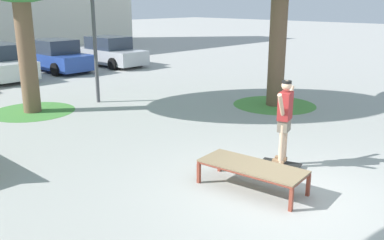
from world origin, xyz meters
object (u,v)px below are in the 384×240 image
skateboard (282,163)px  car_silver (110,52)px  skate_box (252,168)px  car_blue (56,57)px  skater (285,116)px

skateboard → car_silver: (5.80, 14.28, 0.61)m
skate_box → car_silver: car_silver is taller
skate_box → car_blue: 15.49m
skate_box → skater: bearing=9.2°
skateboard → car_blue: car_blue is taller
car_blue → skate_box: bearing=-106.0°
skate_box → car_blue: car_blue is taller
skateboard → car_silver: bearing=67.9°
car_silver → skater: bearing=-112.1°
skater → car_silver: size_ratio=0.40×
skateboard → car_blue: size_ratio=0.19×
skater → skate_box: bearing=-170.8°
skater → car_silver: 15.42m
car_silver → skate_box: bearing=-116.2°
skater → car_blue: skater is taller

